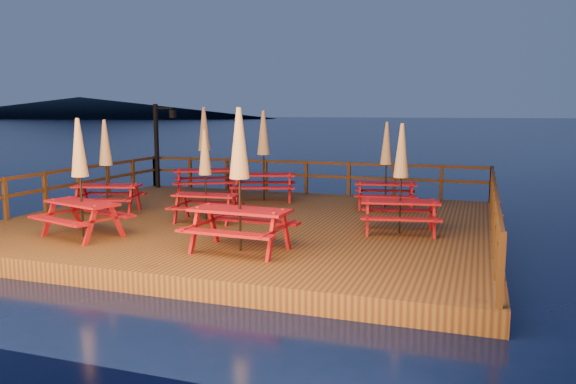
% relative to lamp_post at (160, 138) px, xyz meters
% --- Properties ---
extents(ground, '(500.00, 500.00, 0.00)m').
position_rel_lamp_post_xyz_m(ground, '(5.39, -4.55, -2.20)').
color(ground, black).
rests_on(ground, ground).
extents(deck, '(12.00, 10.00, 0.40)m').
position_rel_lamp_post_xyz_m(deck, '(5.39, -4.55, -2.00)').
color(deck, '#452516').
rests_on(deck, ground).
extents(deck_piles, '(11.44, 9.44, 1.40)m').
position_rel_lamp_post_xyz_m(deck_piles, '(5.39, -4.55, -2.50)').
color(deck_piles, '#352211').
rests_on(deck_piles, ground).
extents(railing, '(11.80, 9.75, 1.10)m').
position_rel_lamp_post_xyz_m(railing, '(5.39, -2.77, -1.03)').
color(railing, '#352211').
rests_on(railing, deck).
extents(lamp_post, '(0.85, 0.18, 3.00)m').
position_rel_lamp_post_xyz_m(lamp_post, '(0.00, 0.00, 0.00)').
color(lamp_post, black).
rests_on(lamp_post, deck).
extents(headland_left, '(180.00, 84.00, 9.00)m').
position_rel_lamp_post_xyz_m(headland_left, '(-154.61, 185.45, 2.30)').
color(headland_left, black).
rests_on(headland_left, ground).
extents(picnic_table_0, '(2.05, 1.72, 2.83)m').
position_rel_lamp_post_xyz_m(picnic_table_0, '(6.47, -7.61, -0.33)').
color(picnic_table_0, maroon).
rests_on(picnic_table_0, deck).
extents(picnic_table_1, '(2.33, 2.11, 2.77)m').
position_rel_lamp_post_xyz_m(picnic_table_1, '(4.58, -1.54, -0.36)').
color(picnic_table_1, maroon).
rests_on(picnic_table_1, deck).
extents(picnic_table_2, '(1.74, 1.49, 2.31)m').
position_rel_lamp_post_xyz_m(picnic_table_2, '(4.44, -5.14, -0.60)').
color(picnic_table_2, maroon).
rests_on(picnic_table_2, deck).
extents(picnic_table_3, '(2.55, 2.40, 2.88)m').
position_rel_lamp_post_xyz_m(picnic_table_3, '(2.41, -1.25, -0.30)').
color(picnic_table_3, maroon).
rests_on(picnic_table_3, deck).
extents(picnic_table_4, '(2.18, 1.96, 2.61)m').
position_rel_lamp_post_xyz_m(picnic_table_4, '(2.66, -7.56, -0.44)').
color(picnic_table_4, maroon).
rests_on(picnic_table_4, deck).
extents(picnic_table_5, '(1.93, 1.68, 2.45)m').
position_rel_lamp_post_xyz_m(picnic_table_5, '(8.38, -1.74, -0.52)').
color(picnic_table_5, maroon).
rests_on(picnic_table_5, deck).
extents(picnic_table_6, '(2.10, 1.89, 2.53)m').
position_rel_lamp_post_xyz_m(picnic_table_6, '(1.31, -4.87, -0.48)').
color(picnic_table_6, maroon).
rests_on(picnic_table_6, deck).
extents(picnic_table_7, '(1.97, 1.72, 2.49)m').
position_rel_lamp_post_xyz_m(picnic_table_7, '(9.22, -4.91, -0.50)').
color(picnic_table_7, maroon).
rests_on(picnic_table_7, deck).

